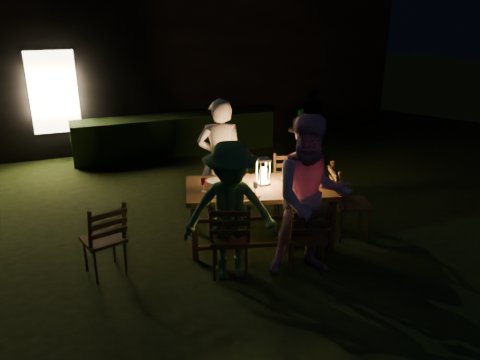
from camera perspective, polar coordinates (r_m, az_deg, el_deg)
name	(u,v)px	position (r m, az deg, el deg)	size (l,w,h in m)	color
garden_envelope	(170,64)	(12.21, -8.47, 13.84)	(40.00, 40.00, 3.20)	black
dining_table	(260,191)	(6.02, 2.41, -1.41)	(2.06, 1.38, 0.78)	#463017
chair_near_left	(230,250)	(5.45, -1.18, -8.54)	(0.59, 0.61, 1.01)	#463017
chair_near_right	(307,248)	(5.61, 8.11, -8.15)	(0.55, 0.57, 0.94)	#463017
chair_far_left	(221,200)	(6.85, -2.34, -2.51)	(0.47, 0.49, 0.91)	#463017
chair_far_right	(288,197)	(6.98, 5.90, -2.10)	(0.53, 0.55, 0.93)	#463017
chair_end	(350,215)	(6.47, 13.21, -4.14)	(0.62, 0.59, 1.04)	#463017
chair_spare	(105,251)	(5.67, -16.11, -8.35)	(0.54, 0.56, 0.96)	#463017
person_house_side	(220,160)	(6.68, -2.43, 2.45)	(0.64, 0.42, 1.77)	silver
person_opp_right	(311,198)	(5.28, 8.62, -2.13)	(0.92, 0.71, 1.88)	#D290B8
person_opp_left	(231,212)	(5.18, -1.15, -3.91)	(1.05, 0.60, 1.62)	#386A35
lantern	(263,173)	(5.99, 2.85, 0.87)	(0.16, 0.16, 0.35)	white
plate_far_left	(216,181)	(6.14, -2.96, -0.12)	(0.25, 0.25, 0.01)	white
plate_near_left	(218,194)	(5.73, -2.69, -1.66)	(0.25, 0.25, 0.01)	white
plate_far_right	(291,178)	(6.27, 6.19, 0.23)	(0.25, 0.25, 0.01)	white
plate_near_right	(298,190)	(5.87, 7.09, -1.25)	(0.25, 0.25, 0.01)	white
wineglass_a	(234,173)	(6.19, -0.70, 0.86)	(0.06, 0.06, 0.18)	#59070F
wineglass_b	(204,185)	(5.79, -4.45, -0.62)	(0.06, 0.06, 0.18)	#59070F
wineglass_c	(287,186)	(5.76, 5.81, -0.79)	(0.06, 0.06, 0.18)	#59070F
wineglass_d	(304,173)	(6.25, 7.82, 0.86)	(0.06, 0.06, 0.18)	#59070F
wineglass_e	(255,188)	(5.67, 1.89, -1.02)	(0.06, 0.06, 0.18)	silver
bottle_table	(240,176)	(5.91, 0.05, 0.45)	(0.07, 0.07, 0.28)	#0F471E
napkin_left	(251,195)	(5.68, 1.41, -1.89)	(0.18, 0.14, 0.01)	red
napkin_right	(307,192)	(5.83, 8.22, -1.51)	(0.18, 0.14, 0.01)	red
phone	(213,197)	(5.66, -3.34, -2.03)	(0.14, 0.07, 0.01)	black
side_table	(300,133)	(9.51, 7.31, 5.74)	(0.47, 0.47, 0.63)	brown
ice_bucket	(300,124)	(9.47, 7.36, 6.82)	(0.30, 0.30, 0.22)	#A5A8AD
bottle_bucket_a	(299,122)	(9.40, 7.21, 7.04)	(0.07, 0.07, 0.32)	#0F471E
bottle_bucket_b	(302,121)	(9.51, 7.53, 7.19)	(0.07, 0.07, 0.32)	#0F471E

